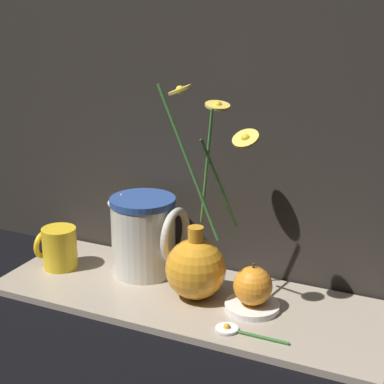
{
  "coord_description": "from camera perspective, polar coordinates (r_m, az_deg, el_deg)",
  "views": [
    {
      "loc": [
        0.43,
        -0.9,
        0.52
      ],
      "look_at": [
        0.0,
        0.0,
        0.2
      ],
      "focal_mm": 60.0,
      "sensor_mm": 36.0,
      "label": 1
    }
  ],
  "objects": [
    {
      "name": "ground_plane",
      "position": [
        1.12,
        -0.14,
        -9.72
      ],
      "size": [
        6.0,
        6.0,
        0.0
      ],
      "primitive_type": "plane",
      "color": "black"
    },
    {
      "name": "shelf",
      "position": [
        1.12,
        -0.14,
        -9.45
      ],
      "size": [
        0.69,
        0.25,
        0.01
      ],
      "color": "tan",
      "rests_on": "ground_plane"
    },
    {
      "name": "vase_with_flowers",
      "position": [
        1.09,
        0.43,
        -6.37
      ],
      "size": [
        0.17,
        0.17,
        0.38
      ],
      "color": "orange",
      "rests_on": "shelf"
    },
    {
      "name": "yellow_mug",
      "position": [
        1.23,
        -11.72,
        -4.82
      ],
      "size": [
        0.07,
        0.06,
        0.08
      ],
      "color": "yellow",
      "rests_on": "shelf"
    },
    {
      "name": "ceramic_pitcher",
      "position": [
        1.17,
        -4.2,
        -3.61
      ],
      "size": [
        0.14,
        0.12,
        0.16
      ],
      "color": "beige",
      "rests_on": "shelf"
    },
    {
      "name": "saucer_plate",
      "position": [
        1.07,
        5.29,
        -10.17
      ],
      "size": [
        0.09,
        0.09,
        0.01
      ],
      "color": "white",
      "rests_on": "shelf"
    },
    {
      "name": "orange_fruit",
      "position": [
        1.05,
        5.35,
        -8.39
      ],
      "size": [
        0.06,
        0.06,
        0.07
      ],
      "color": "orange",
      "rests_on": "saucer_plate"
    },
    {
      "name": "loose_daisy",
      "position": [
        1.01,
        3.87,
        -12.18
      ],
      "size": [
        0.12,
        0.04,
        0.01
      ],
      "color": "#336B2D",
      "rests_on": "shelf"
    }
  ]
}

